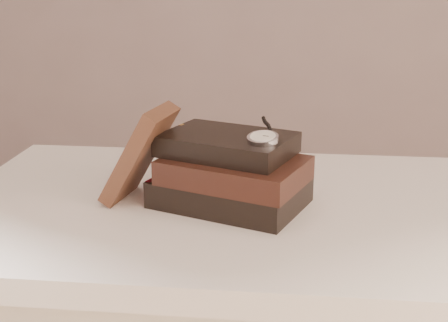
# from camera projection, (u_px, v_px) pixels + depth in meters

# --- Properties ---
(table) EXTENTS (1.00, 0.60, 0.75)m
(table) POSITION_uv_depth(u_px,v_px,m) (246.00, 252.00, 1.06)
(table) COLOR white
(table) RESTS_ON ground
(book_stack) EXTENTS (0.28, 0.24, 0.12)m
(book_stack) POSITION_uv_depth(u_px,v_px,m) (231.00, 173.00, 1.01)
(book_stack) COLOR black
(book_stack) RESTS_ON table
(journal) EXTENTS (0.13, 0.13, 0.16)m
(journal) POSITION_uv_depth(u_px,v_px,m) (140.00, 154.00, 1.02)
(journal) COLOR #3C2117
(journal) RESTS_ON table
(pocket_watch) EXTENTS (0.06, 0.15, 0.02)m
(pocket_watch) POSITION_uv_depth(u_px,v_px,m) (263.00, 137.00, 0.95)
(pocket_watch) COLOR silver
(pocket_watch) RESTS_ON book_stack
(eyeglasses) EXTENTS (0.13, 0.14, 0.05)m
(eyeglasses) POSITION_uv_depth(u_px,v_px,m) (209.00, 147.00, 1.11)
(eyeglasses) COLOR silver
(eyeglasses) RESTS_ON book_stack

